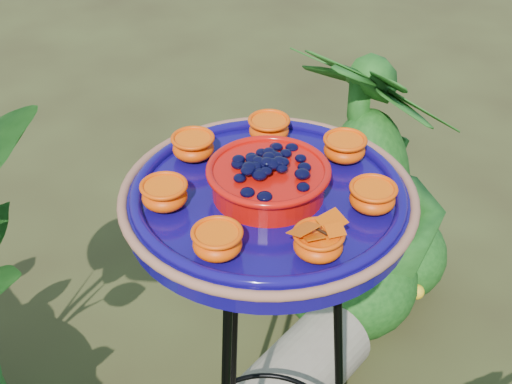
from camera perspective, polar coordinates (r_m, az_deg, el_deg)
tripod_stand at (r=1.48m, az=0.82°, el=-13.31°), size 0.36×0.38×0.95m
feeder_dish at (r=1.20m, az=0.99°, el=-0.19°), size 0.50×0.50×0.11m
shrub_back_right at (r=2.18m, az=8.69°, el=0.72°), size 0.65×0.65×0.91m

